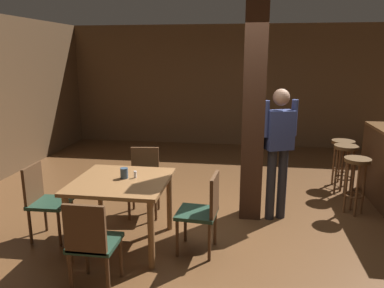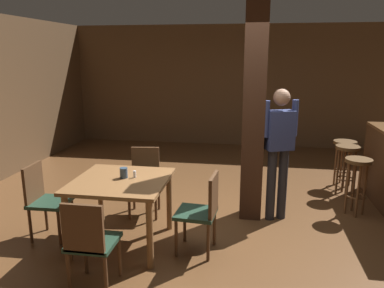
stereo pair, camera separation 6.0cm
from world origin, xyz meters
The scene contains 14 objects.
ground_plane centered at (0.00, 0.00, 0.00)m, with size 10.80×10.80×0.00m, color brown.
wall_back centered at (0.00, 4.50, 1.40)m, with size 8.00×0.10×2.80m, color brown.
pillar centered at (0.32, 0.36, 1.40)m, with size 0.28×0.28×2.80m, color #382114.
dining_table centered at (-1.12, -0.64, 0.66)m, with size 1.03×1.03×0.78m.
chair_north centered at (-1.11, 0.25, 0.51)m, with size 0.47×0.47×0.89m.
chair_south centered at (-1.10, -1.54, 0.51)m, with size 0.42×0.42×0.89m.
chair_west centered at (-2.07, -0.64, 0.51)m, with size 0.43×0.43×0.89m.
chair_east centered at (-0.19, -0.68, 0.51)m, with size 0.45×0.45×0.89m.
napkin_cup centered at (-1.10, -0.58, 0.84)m, with size 0.09×0.09×0.12m, color #33475B.
salt_shaker centered at (-0.98, -0.55, 0.82)m, with size 0.03×0.03×0.08m, color silver.
standing_person centered at (0.65, 0.34, 1.00)m, with size 0.46×0.31×1.72m.
bar_stool_near centered at (1.72, 0.65, 0.59)m, with size 0.35×0.35×0.79m.
bar_stool_mid centered at (1.75, 1.38, 0.59)m, with size 0.36×0.36×0.78m.
bar_stool_far centered at (1.81, 1.83, 0.57)m, with size 0.37×0.37×0.76m.
Camera 2 is at (0.30, -4.41, 2.14)m, focal length 35.00 mm.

